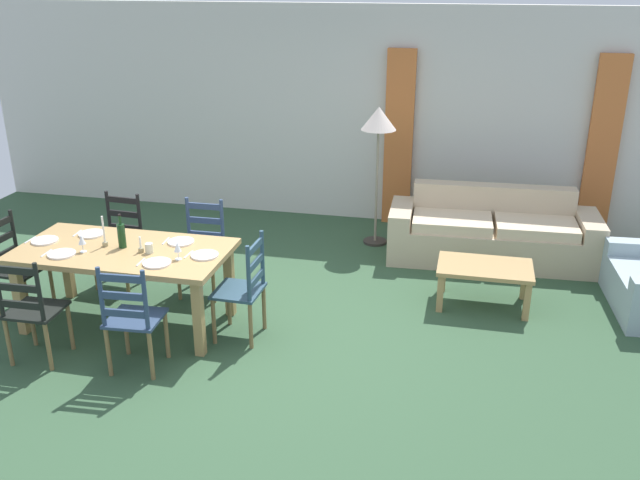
% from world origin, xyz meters
% --- Properties ---
extents(ground_plane, '(9.60, 9.60, 0.02)m').
position_xyz_m(ground_plane, '(0.00, 0.00, -0.01)').
color(ground_plane, '#304F34').
extents(wall_far, '(9.60, 0.16, 2.70)m').
position_xyz_m(wall_far, '(0.00, 3.30, 1.35)').
color(wall_far, beige).
rests_on(wall_far, ground_plane).
extents(curtain_panel_left, '(0.35, 0.08, 2.20)m').
position_xyz_m(curtain_panel_left, '(0.85, 3.16, 1.10)').
color(curtain_panel_left, '#C96B33').
rests_on(curtain_panel_left, ground_plane).
extents(curtain_panel_right, '(0.35, 0.08, 2.20)m').
position_xyz_m(curtain_panel_right, '(3.25, 3.16, 1.10)').
color(curtain_panel_right, '#C96B33').
rests_on(curtain_panel_right, ground_plane).
extents(dining_table, '(1.90, 0.96, 0.75)m').
position_xyz_m(dining_table, '(-1.22, -0.13, 0.66)').
color(dining_table, '#AB8651').
rests_on(dining_table, ground_plane).
extents(dining_chair_near_left, '(0.43, 0.41, 0.96)m').
position_xyz_m(dining_chair_near_left, '(-1.66, -0.90, 0.48)').
color(dining_chair_near_left, black).
rests_on(dining_chair_near_left, ground_plane).
extents(dining_chair_near_right, '(0.44, 0.43, 0.96)m').
position_xyz_m(dining_chair_near_right, '(-0.79, -0.85, 0.48)').
color(dining_chair_near_right, navy).
rests_on(dining_chair_near_right, ground_plane).
extents(dining_chair_far_left, '(0.45, 0.43, 0.96)m').
position_xyz_m(dining_chair_far_left, '(-1.69, 0.66, 0.48)').
color(dining_chair_far_left, black).
rests_on(dining_chair_far_left, ground_plane).
extents(dining_chair_far_right, '(0.43, 0.41, 0.96)m').
position_xyz_m(dining_chair_far_right, '(-0.79, 0.66, 0.48)').
color(dining_chair_far_right, navy).
rests_on(dining_chair_far_right, ground_plane).
extents(dining_chair_head_west, '(0.42, 0.44, 0.96)m').
position_xyz_m(dining_chair_head_west, '(-2.35, -0.13, 0.48)').
color(dining_chair_head_west, black).
rests_on(dining_chair_head_west, ground_plane).
extents(dining_chair_head_east, '(0.41, 0.43, 0.96)m').
position_xyz_m(dining_chair_head_east, '(-0.09, -0.13, 0.48)').
color(dining_chair_head_east, '#2B4659').
rests_on(dining_chair_head_east, ground_plane).
extents(dinner_plate_near_left, '(0.24, 0.24, 0.02)m').
position_xyz_m(dinner_plate_near_left, '(-1.67, -0.38, 0.76)').
color(dinner_plate_near_left, white).
rests_on(dinner_plate_near_left, dining_table).
extents(fork_near_left, '(0.02, 0.17, 0.01)m').
position_xyz_m(fork_near_left, '(-1.82, -0.38, 0.75)').
color(fork_near_left, silver).
rests_on(fork_near_left, dining_table).
extents(dinner_plate_near_right, '(0.24, 0.24, 0.02)m').
position_xyz_m(dinner_plate_near_right, '(-0.77, -0.38, 0.76)').
color(dinner_plate_near_right, white).
rests_on(dinner_plate_near_right, dining_table).
extents(fork_near_right, '(0.03, 0.17, 0.01)m').
position_xyz_m(fork_near_right, '(-0.92, -0.38, 0.75)').
color(fork_near_right, silver).
rests_on(fork_near_right, dining_table).
extents(dinner_plate_far_left, '(0.24, 0.24, 0.02)m').
position_xyz_m(dinner_plate_far_left, '(-1.67, 0.12, 0.76)').
color(dinner_plate_far_left, white).
rests_on(dinner_plate_far_left, dining_table).
extents(fork_far_left, '(0.03, 0.17, 0.01)m').
position_xyz_m(fork_far_left, '(-1.82, 0.12, 0.75)').
color(fork_far_left, silver).
rests_on(fork_far_left, dining_table).
extents(dinner_plate_far_right, '(0.24, 0.24, 0.02)m').
position_xyz_m(dinner_plate_far_right, '(-0.77, 0.12, 0.76)').
color(dinner_plate_far_right, white).
rests_on(dinner_plate_far_right, dining_table).
extents(fork_far_right, '(0.03, 0.17, 0.01)m').
position_xyz_m(fork_far_right, '(-0.92, 0.12, 0.75)').
color(fork_far_right, silver).
rests_on(fork_far_right, dining_table).
extents(dinner_plate_head_west, '(0.24, 0.24, 0.02)m').
position_xyz_m(dinner_plate_head_west, '(-2.00, -0.13, 0.76)').
color(dinner_plate_head_west, white).
rests_on(dinner_plate_head_west, dining_table).
extents(fork_head_west, '(0.02, 0.17, 0.01)m').
position_xyz_m(fork_head_west, '(-2.15, -0.13, 0.75)').
color(fork_head_west, silver).
rests_on(fork_head_west, dining_table).
extents(dinner_plate_head_east, '(0.24, 0.24, 0.02)m').
position_xyz_m(dinner_plate_head_east, '(-0.44, -0.13, 0.76)').
color(dinner_plate_head_east, white).
rests_on(dinner_plate_head_east, dining_table).
extents(fork_head_east, '(0.02, 0.17, 0.01)m').
position_xyz_m(fork_head_east, '(-0.59, -0.13, 0.75)').
color(fork_head_east, silver).
rests_on(fork_head_east, dining_table).
extents(wine_bottle, '(0.07, 0.07, 0.32)m').
position_xyz_m(wine_bottle, '(-1.23, -0.10, 0.87)').
color(wine_bottle, '#143819').
rests_on(wine_bottle, dining_table).
extents(wine_glass_near_left, '(0.06, 0.06, 0.16)m').
position_xyz_m(wine_glass_near_left, '(-1.52, -0.27, 0.86)').
color(wine_glass_near_left, white).
rests_on(wine_glass_near_left, dining_table).
extents(wine_glass_near_right, '(0.06, 0.06, 0.16)m').
position_xyz_m(wine_glass_near_right, '(-0.63, -0.25, 0.86)').
color(wine_glass_near_right, white).
rests_on(wine_glass_near_right, dining_table).
extents(coffee_cup_primary, '(0.07, 0.07, 0.09)m').
position_xyz_m(coffee_cup_primary, '(-0.94, -0.17, 0.80)').
color(coffee_cup_primary, beige).
rests_on(coffee_cup_primary, dining_table).
extents(candle_tall, '(0.05, 0.05, 0.29)m').
position_xyz_m(candle_tall, '(-1.40, -0.11, 0.83)').
color(candle_tall, '#998C66').
rests_on(candle_tall, dining_table).
extents(candle_short, '(0.05, 0.05, 0.15)m').
position_xyz_m(candle_short, '(-1.02, -0.17, 0.79)').
color(candle_short, '#998C66').
rests_on(candle_short, dining_table).
extents(couch, '(2.31, 0.90, 0.80)m').
position_xyz_m(couch, '(2.05, 2.20, 0.29)').
color(couch, '#C2AC8B').
rests_on(couch, ground_plane).
extents(coffee_table, '(0.90, 0.56, 0.42)m').
position_xyz_m(coffee_table, '(1.97, 0.98, 0.36)').
color(coffee_table, '#AB8651').
rests_on(coffee_table, ground_plane).
extents(standing_lamp, '(0.40, 0.40, 1.64)m').
position_xyz_m(standing_lamp, '(0.70, 2.38, 1.41)').
color(standing_lamp, '#332D28').
rests_on(standing_lamp, ground_plane).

